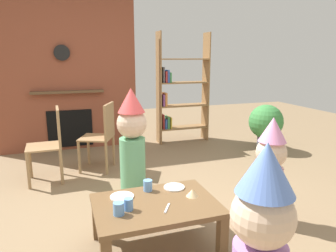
# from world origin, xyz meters

# --- Properties ---
(ground_plane) EXTENTS (12.00, 12.00, 0.00)m
(ground_plane) POSITION_xyz_m (0.00, 0.00, 0.00)
(ground_plane) COLOR #846B4C
(brick_fireplace_feature) EXTENTS (2.20, 0.28, 2.40)m
(brick_fireplace_feature) POSITION_xyz_m (-0.81, 2.60, 1.19)
(brick_fireplace_feature) COLOR brown
(brick_fireplace_feature) RESTS_ON ground_plane
(bookshelf) EXTENTS (0.90, 0.28, 1.90)m
(bookshelf) POSITION_xyz_m (1.03, 2.40, 0.87)
(bookshelf) COLOR olive
(bookshelf) RESTS_ON ground_plane
(coffee_table) EXTENTS (0.95, 0.67, 0.39)m
(coffee_table) POSITION_xyz_m (-0.27, -0.53, 0.33)
(coffee_table) COLOR brown
(coffee_table) RESTS_ON ground_plane
(paper_cup_near_left) EXTENTS (0.08, 0.08, 0.09)m
(paper_cup_near_left) POSITION_xyz_m (-0.57, -0.62, 0.43)
(paper_cup_near_left) COLOR #669EE0
(paper_cup_near_left) RESTS_ON coffee_table
(paper_cup_near_right) EXTENTS (0.07, 0.07, 0.09)m
(paper_cup_near_right) POSITION_xyz_m (-0.49, -0.57, 0.43)
(paper_cup_near_right) COLOR #669EE0
(paper_cup_near_right) RESTS_ON coffee_table
(paper_cup_center) EXTENTS (0.08, 0.08, 0.09)m
(paper_cup_center) POSITION_xyz_m (-0.27, -0.29, 0.43)
(paper_cup_center) COLOR #669EE0
(paper_cup_center) RESTS_ON coffee_table
(paper_plate_front) EXTENTS (0.18, 0.18, 0.01)m
(paper_plate_front) POSITION_xyz_m (-0.04, -0.31, 0.39)
(paper_plate_front) COLOR white
(paper_plate_front) RESTS_ON coffee_table
(paper_plate_rear) EXTENTS (0.19, 0.19, 0.01)m
(paper_plate_rear) POSITION_xyz_m (-0.50, -0.35, 0.39)
(paper_plate_rear) COLOR white
(paper_plate_rear) RESTS_ON coffee_table
(birthday_cake_slice) EXTENTS (0.10, 0.10, 0.06)m
(birthday_cake_slice) POSITION_xyz_m (0.05, -0.51, 0.42)
(birthday_cake_slice) COLOR #EAC68C
(birthday_cake_slice) RESTS_ON coffee_table
(table_fork) EXTENTS (0.09, 0.14, 0.01)m
(table_fork) POSITION_xyz_m (-0.21, -0.64, 0.39)
(table_fork) COLOR silver
(table_fork) RESTS_ON coffee_table
(child_with_cone_hat) EXTENTS (0.31, 0.31, 1.12)m
(child_with_cone_hat) POSITION_xyz_m (-0.03, -1.53, 0.59)
(child_with_cone_hat) COLOR #B27FCC
(child_with_cone_hat) RESTS_ON ground_plane
(child_in_pink) EXTENTS (0.27, 0.27, 0.98)m
(child_in_pink) POSITION_xyz_m (0.82, -0.47, 0.52)
(child_in_pink) COLOR #EAB2C6
(child_in_pink) RESTS_ON ground_plane
(child_by_the_chairs) EXTENTS (0.32, 0.32, 1.17)m
(child_by_the_chairs) POSITION_xyz_m (-0.21, 0.55, 0.62)
(child_by_the_chairs) COLOR #66B27F
(child_by_the_chairs) RESTS_ON ground_plane
(dining_chair_left) EXTENTS (0.41, 0.41, 0.90)m
(dining_chair_left) POSITION_xyz_m (-1.06, 1.20, 0.51)
(dining_chair_left) COLOR #9E7A51
(dining_chair_left) RESTS_ON ground_plane
(dining_chair_middle) EXTENTS (0.53, 0.53, 0.90)m
(dining_chair_middle) POSITION_xyz_m (-0.43, 1.39, 0.51)
(dining_chair_middle) COLOR #9E7A51
(dining_chair_middle) RESTS_ON ground_plane
(potted_plant_tall) EXTENTS (0.54, 0.54, 0.75)m
(potted_plant_tall) POSITION_xyz_m (2.17, 1.45, 0.45)
(potted_plant_tall) COLOR #4C5660
(potted_plant_tall) RESTS_ON ground_plane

